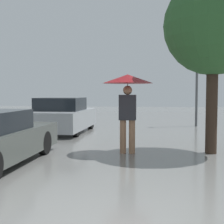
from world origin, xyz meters
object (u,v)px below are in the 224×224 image
Objects in this scene: parked_car_farthest at (62,116)px; street_lamp at (197,66)px; pedestrian at (128,88)px; tree at (213,26)px.

street_lamp is (5.37, 2.86, 2.11)m from parked_car_farthest.
pedestrian is 2.59m from tree.
street_lamp is (2.50, 6.66, 1.09)m from pedestrian.
pedestrian reaches higher than parked_car_farthest.
pedestrian is 7.20m from street_lamp.
pedestrian is 0.51× the size of parked_car_farthest.
tree is at bearing -93.74° from street_lamp.
tree reaches higher than pedestrian.
parked_car_farthest is 6.59m from tree.
parked_car_farthest is 0.88× the size of street_lamp.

